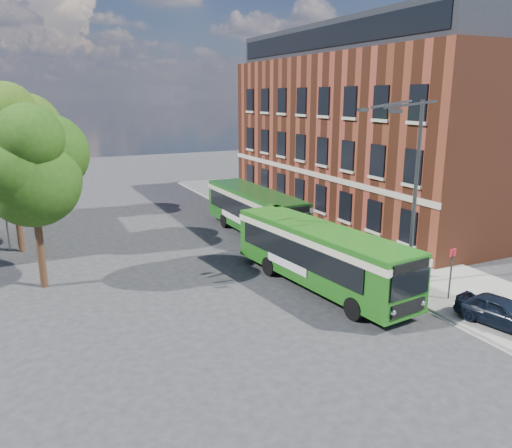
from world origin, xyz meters
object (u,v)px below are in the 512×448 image
street_lamp (409,192)px  bus_front (320,252)px  parked_car (501,312)px  bus_rear (255,208)px

street_lamp → bus_front: bearing=152.1°
street_lamp → bus_front: 5.02m
bus_front → parked_car: 8.21m
street_lamp → parked_car: street_lamp is taller
bus_rear → bus_front: bearing=-97.5°
bus_rear → parked_car: size_ratio=3.03×
street_lamp → bus_rear: street_lamp is taller
street_lamp → bus_rear: 12.68m
bus_front → bus_rear: (1.35, 10.22, -0.00)m
bus_front → street_lamp: bearing=-27.9°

